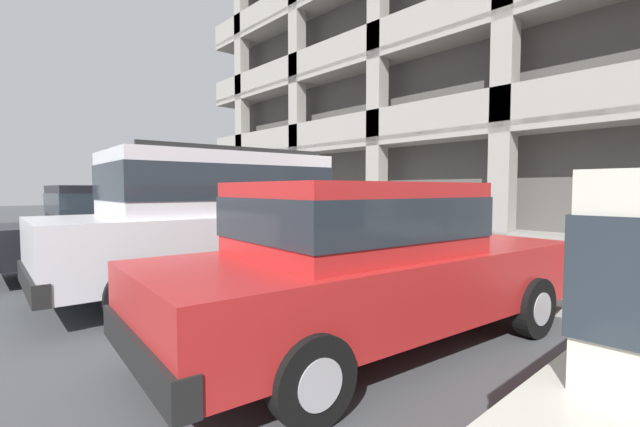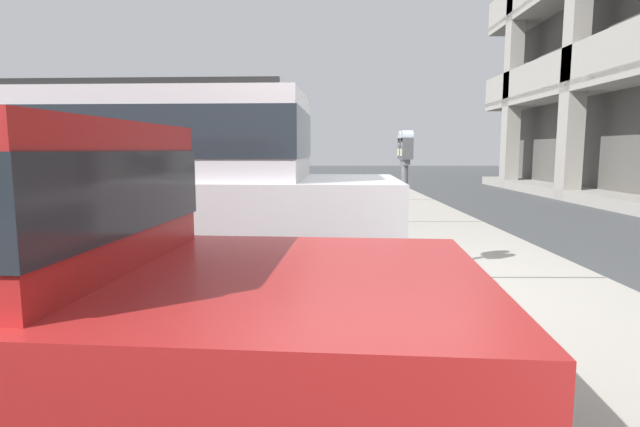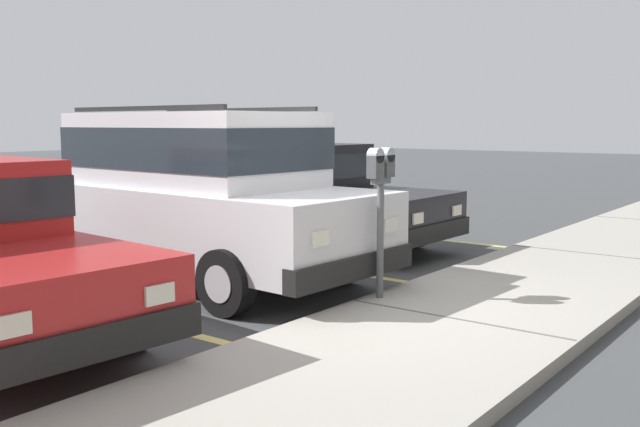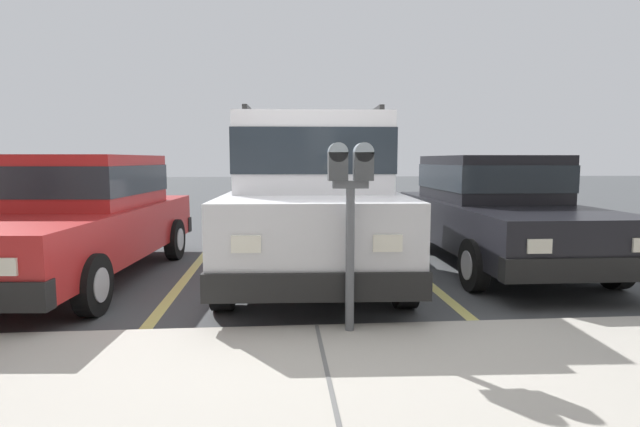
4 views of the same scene
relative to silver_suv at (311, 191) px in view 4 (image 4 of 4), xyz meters
name	(u,v)px [view 4 (image 4 of 4)]	position (x,y,z in m)	size (l,w,h in m)	color
ground_plane	(315,336)	(0.11, 2.13, -1.14)	(80.00, 80.00, 0.10)	#444749
sidewalk	(330,393)	(0.11, 3.43, -1.03)	(40.00, 2.20, 0.12)	#ADA89E
parking_stall_lines	(175,292)	(1.59, 0.73, -1.08)	(11.97, 4.80, 0.01)	#DBD16B
silver_suv	(311,191)	(0.00, 0.00, 0.00)	(2.16, 4.86, 2.03)	silver
red_sedan	(493,207)	(-2.62, -0.50, -0.27)	(1.88, 4.50, 1.54)	black
dark_hatchback	(77,214)	(2.90, 0.01, -0.27)	(2.07, 4.60, 1.54)	red
parking_meter_near	(350,192)	(-0.15, 2.48, 0.14)	(0.35, 0.12, 1.49)	#595B60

